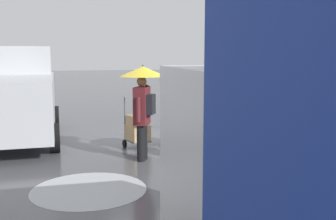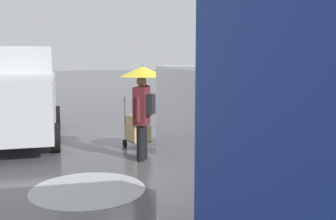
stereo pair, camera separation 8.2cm
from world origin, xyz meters
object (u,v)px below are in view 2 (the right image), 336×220
object	(u,v)px
pedestrian_pink_side	(207,92)
shopping_cart_vendor	(174,124)
hand_dolly_boxes	(138,129)
cargo_van_parked_right	(18,97)
pedestrian_black_side	(143,91)

from	to	relation	value
pedestrian_pink_side	shopping_cart_vendor	bearing A→B (deg)	-81.56
hand_dolly_boxes	cargo_van_parked_right	bearing A→B (deg)	-34.61
shopping_cart_vendor	pedestrian_black_side	size ratio (longest dim) A/B	0.49
pedestrian_pink_side	pedestrian_black_side	bearing A→B (deg)	-24.79
pedestrian_pink_side	pedestrian_black_side	size ratio (longest dim) A/B	1.00
cargo_van_parked_right	hand_dolly_boxes	xyz separation A→B (m)	(-2.99, 2.06, -0.68)
shopping_cart_vendor	hand_dolly_boxes	bearing A→B (deg)	4.56
shopping_cart_vendor	hand_dolly_boxes	world-z (taller)	hand_dolly_boxes
hand_dolly_boxes	pedestrian_pink_side	xyz separation A→B (m)	(-1.22, 1.64, 1.07)
cargo_van_parked_right	pedestrian_black_side	bearing A→B (deg)	133.18
cargo_van_parked_right	hand_dolly_boxes	bearing A→B (deg)	145.39
shopping_cart_vendor	hand_dolly_boxes	xyz separation A→B (m)	(0.97, 0.08, -0.07)
cargo_van_parked_right	shopping_cart_vendor	bearing A→B (deg)	153.36
cargo_van_parked_right	shopping_cart_vendor	xyz separation A→B (m)	(-3.96, 1.99, -0.61)
shopping_cart_vendor	pedestrian_pink_side	distance (m)	2.01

